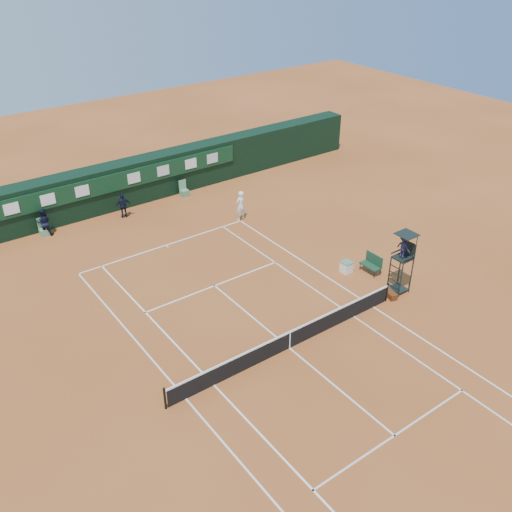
{
  "coord_description": "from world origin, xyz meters",
  "views": [
    {
      "loc": [
        -13.26,
        -15.6,
        17.01
      ],
      "look_at": [
        2.47,
        6.0,
        1.2
      ],
      "focal_mm": 40.0,
      "sensor_mm": 36.0,
      "label": 1
    }
  ],
  "objects": [
    {
      "name": "linesman_chair_left",
      "position": [
        -5.5,
        17.48,
        0.32
      ],
      "size": [
        0.55,
        0.5,
        1.15
      ],
      "color": "#64996A",
      "rests_on": "ground"
    },
    {
      "name": "tennis_net",
      "position": [
        0.0,
        0.0,
        0.51
      ],
      "size": [
        12.9,
        0.1,
        1.1
      ],
      "color": "black",
      "rests_on": "ground"
    },
    {
      "name": "ball_kid_right",
      "position": [
        -0.41,
        16.84,
        0.85
      ],
      "size": [
        1.06,
        0.61,
        1.7
      ],
      "primitive_type": "imported",
      "rotation": [
        0.0,
        0.0,
        2.94
      ],
      "color": "black",
      "rests_on": "ground"
    },
    {
      "name": "linesman_chair_right",
      "position": [
        4.5,
        17.48,
        0.32
      ],
      "size": [
        0.55,
        0.5,
        1.15
      ],
      "color": "#5A8960",
      "rests_on": "ground"
    },
    {
      "name": "tennis_ball",
      "position": [
        4.35,
        10.34,
        0.04
      ],
      "size": [
        0.08,
        0.08,
        0.08
      ],
      "primitive_type": "sphere",
      "color": "#B1CF30",
      "rests_on": "ground"
    },
    {
      "name": "player",
      "position": [
        5.63,
        12.06,
        1.01
      ],
      "size": [
        0.82,
        0.63,
        2.01
      ],
      "primitive_type": "imported",
      "rotation": [
        0.0,
        0.0,
        3.35
      ],
      "color": "white",
      "rests_on": "ground"
    },
    {
      "name": "court_lines",
      "position": [
        0.0,
        0.0,
        0.01
      ],
      "size": [
        11.05,
        23.85,
        0.01
      ],
      "color": "white",
      "rests_on": "ground"
    },
    {
      "name": "tennis_bag",
      "position": [
        6.86,
        0.14,
        0.17
      ],
      "size": [
        0.6,
        0.96,
        0.33
      ],
      "primitive_type": "cube",
      "rotation": [
        0.0,
        0.0,
        -0.25
      ],
      "color": "black",
      "rests_on": "ground"
    },
    {
      "name": "back_wall",
      "position": [
        0.0,
        18.74,
        1.51
      ],
      "size": [
        40.0,
        1.65,
        3.0
      ],
      "color": "black",
      "rests_on": "ground"
    },
    {
      "name": "ground",
      "position": [
        0.0,
        0.0,
        0.0
      ],
      "size": [
        90.0,
        90.0,
        0.0
      ],
      "primitive_type": "plane",
      "color": "#AA5828",
      "rests_on": "ground"
    },
    {
      "name": "player_bench",
      "position": [
        7.84,
        2.43,
        0.6
      ],
      "size": [
        0.56,
        1.2,
        1.1
      ],
      "color": "#173B25",
      "rests_on": "ground"
    },
    {
      "name": "umpire_chair",
      "position": [
        7.6,
        0.26,
        2.46
      ],
      "size": [
        0.96,
        0.95,
        3.42
      ],
      "color": "black",
      "rests_on": "ground"
    },
    {
      "name": "cooler",
      "position": [
        6.72,
        3.26,
        0.33
      ],
      "size": [
        0.57,
        0.57,
        0.65
      ],
      "color": "white",
      "rests_on": "ground"
    },
    {
      "name": "ball_kid_left",
      "position": [
        -5.41,
        17.43,
        0.9
      ],
      "size": [
        1.07,
        0.97,
        1.79
      ],
      "primitive_type": "imported",
      "rotation": [
        0.0,
        0.0,
        2.72
      ],
      "color": "black",
      "rests_on": "ground"
    }
  ]
}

